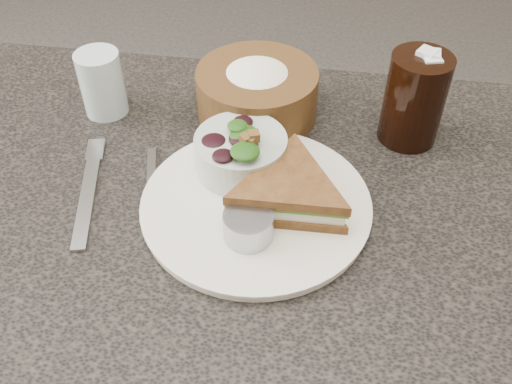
{
  "coord_description": "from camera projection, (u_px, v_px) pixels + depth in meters",
  "views": [
    {
      "loc": [
        0.1,
        -0.51,
        1.29
      ],
      "look_at": [
        0.03,
        0.0,
        0.78
      ],
      "focal_mm": 40.0,
      "sensor_mm": 36.0,
      "label": 1
    }
  ],
  "objects": [
    {
      "name": "dinner_plate",
      "position": [
        256.0,
        205.0,
        0.74
      ],
      "size": [
        0.29,
        0.29,
        0.01
      ],
      "primitive_type": "cylinder",
      "color": "silver",
      "rests_on": "dining_table"
    },
    {
      "name": "orange_wedge",
      "position": [
        262.0,
        169.0,
        0.76
      ],
      "size": [
        0.08,
        0.08,
        0.03
      ],
      "primitive_type": "cone",
      "rotation": [
        0.0,
        0.0,
        0.39
      ],
      "color": "#FF6602",
      "rests_on": "dinner_plate"
    },
    {
      "name": "knife",
      "position": [
        151.0,
        191.0,
        0.77
      ],
      "size": [
        0.06,
        0.18,
        0.0
      ],
      "primitive_type": "cube",
      "rotation": [
        0.0,
        0.0,
        0.26
      ],
      "color": "gray",
      "rests_on": "dining_table"
    },
    {
      "name": "salad_bowl",
      "position": [
        241.0,
        148.0,
        0.76
      ],
      "size": [
        0.15,
        0.15,
        0.07
      ],
      "primitive_type": null,
      "rotation": [
        0.0,
        0.0,
        -0.25
      ],
      "color": "#ADB9B4",
      "rests_on": "dinner_plate"
    },
    {
      "name": "fork",
      "position": [
        87.0,
        196.0,
        0.76
      ],
      "size": [
        0.06,
        0.19,
        0.01
      ],
      "primitive_type": "cube",
      "rotation": [
        0.0,
        0.0,
        0.24
      ],
      "color": "#A5A6AA",
      "rests_on": "dining_table"
    },
    {
      "name": "water_glass",
      "position": [
        102.0,
        83.0,
        0.86
      ],
      "size": [
        0.09,
        0.09,
        0.1
      ],
      "primitive_type": "cylinder",
      "rotation": [
        0.0,
        0.0,
        0.41
      ],
      "color": "silver",
      "rests_on": "dining_table"
    },
    {
      "name": "cola_glass",
      "position": [
        415.0,
        96.0,
        0.8
      ],
      "size": [
        0.11,
        0.11,
        0.15
      ],
      "primitive_type": null,
      "rotation": [
        0.0,
        0.0,
        0.37
      ],
      "color": "black",
      "rests_on": "dining_table"
    },
    {
      "name": "dining_table",
      "position": [
        241.0,
        354.0,
        1.01
      ],
      "size": [
        1.0,
        0.7,
        0.75
      ],
      "primitive_type": "cube",
      "color": "black",
      "rests_on": "floor"
    },
    {
      "name": "dressing_ramekin",
      "position": [
        248.0,
        226.0,
        0.68
      ],
      "size": [
        0.08,
        0.08,
        0.04
      ],
      "primitive_type": "cylinder",
      "rotation": [
        0.0,
        0.0,
        -0.43
      ],
      "color": "#9CA0AA",
      "rests_on": "dinner_plate"
    },
    {
      "name": "sandwich",
      "position": [
        289.0,
        192.0,
        0.72
      ],
      "size": [
        0.18,
        0.18,
        0.05
      ],
      "primitive_type": null,
      "rotation": [
        0.0,
        0.0,
        0.03
      ],
      "color": "brown",
      "rests_on": "dinner_plate"
    },
    {
      "name": "bread_basket",
      "position": [
        257.0,
        86.0,
        0.86
      ],
      "size": [
        0.22,
        0.22,
        0.1
      ],
      "primitive_type": null,
      "rotation": [
        0.0,
        0.0,
        -0.27
      ],
      "color": "brown",
      "rests_on": "dining_table"
    }
  ]
}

